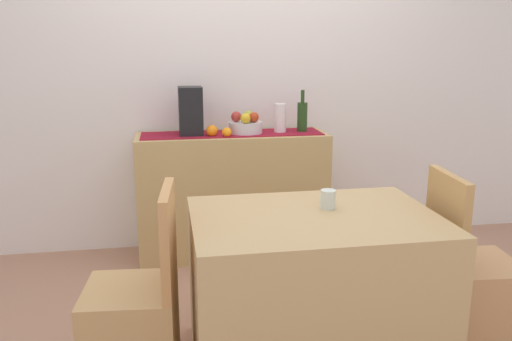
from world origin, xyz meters
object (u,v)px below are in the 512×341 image
object	(u,v)px
sideboard_console	(233,195)
ceramic_vase	(280,118)
coffee_maker	(191,111)
chair_near_window	(135,325)
wine_bottle	(302,116)
coffee_cup	(328,199)
chair_by_corner	(471,296)
dining_table	(313,290)
fruit_bowl	(246,127)

from	to	relation	value
sideboard_console	ceramic_vase	world-z (taller)	ceramic_vase
coffee_maker	chair_near_window	size ratio (longest dim) A/B	0.37
wine_bottle	coffee_cup	size ratio (longest dim) A/B	3.33
ceramic_vase	chair_by_corner	distance (m)	1.72
coffee_cup	chair_by_corner	distance (m)	0.91
ceramic_vase	coffee_cup	distance (m)	1.34
wine_bottle	coffee_maker	distance (m)	0.79
sideboard_console	wine_bottle	world-z (taller)	wine_bottle
chair_near_window	coffee_cup	bearing A→B (deg)	5.45
ceramic_vase	chair_by_corner	bearing A→B (deg)	-64.16
chair_by_corner	dining_table	bearing A→B (deg)	-179.90
sideboard_console	fruit_bowl	xyz separation A→B (m)	(0.10, 0.00, 0.49)
coffee_maker	dining_table	bearing A→B (deg)	-71.04
sideboard_console	coffee_cup	world-z (taller)	sideboard_console
coffee_maker	coffee_cup	size ratio (longest dim) A/B	3.70
dining_table	chair_by_corner	size ratio (longest dim) A/B	1.25
coffee_maker	chair_by_corner	bearing A→B (deg)	-47.04
coffee_maker	chair_near_window	world-z (taller)	coffee_maker
chair_near_window	chair_by_corner	size ratio (longest dim) A/B	1.00
chair_near_window	chair_by_corner	world-z (taller)	same
fruit_bowl	ceramic_vase	size ratio (longest dim) A/B	1.15
sideboard_console	coffee_cup	bearing A→B (deg)	-77.74
fruit_bowl	ceramic_vase	distance (m)	0.25
coffee_cup	chair_near_window	world-z (taller)	chair_near_window
chair_near_window	sideboard_console	bearing A→B (deg)	66.04
sideboard_console	coffee_cup	distance (m)	1.39
dining_table	wine_bottle	bearing A→B (deg)	77.76
coffee_cup	chair_near_window	xyz separation A→B (m)	(-0.91, -0.09, -0.52)
ceramic_vase	fruit_bowl	bearing A→B (deg)	180.00
ceramic_vase	chair_near_window	bearing A→B (deg)	-124.57
fruit_bowl	coffee_cup	bearing A→B (deg)	-81.78
sideboard_console	fruit_bowl	bearing A→B (deg)	0.00
sideboard_console	chair_near_window	distance (m)	1.55
wine_bottle	dining_table	world-z (taller)	wine_bottle
sideboard_console	ceramic_vase	size ratio (longest dim) A/B	6.50
coffee_maker	fruit_bowl	bearing A→B (deg)	0.00
fruit_bowl	ceramic_vase	xyz separation A→B (m)	(0.25, 0.00, 0.06)
coffee_maker	chair_by_corner	size ratio (longest dim) A/B	0.37
fruit_bowl	chair_near_window	distance (m)	1.71
sideboard_console	fruit_bowl	world-z (taller)	fruit_bowl
wine_bottle	ceramic_vase	world-z (taller)	wine_bottle
fruit_bowl	coffee_maker	size ratio (longest dim) A/B	0.71
dining_table	coffee_cup	size ratio (longest dim) A/B	12.48
sideboard_console	chair_by_corner	bearing A→B (deg)	-53.89
wine_bottle	dining_table	xyz separation A→B (m)	(-0.30, -1.41, -0.63)
coffee_maker	chair_near_window	xyz separation A→B (m)	(-0.34, -1.41, -0.78)
dining_table	chair_near_window	world-z (taller)	chair_near_window
ceramic_vase	coffee_maker	bearing A→B (deg)	180.00
dining_table	coffee_cup	bearing A→B (deg)	44.45
sideboard_console	coffee_maker	xyz separation A→B (m)	(-0.28, 0.00, 0.61)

